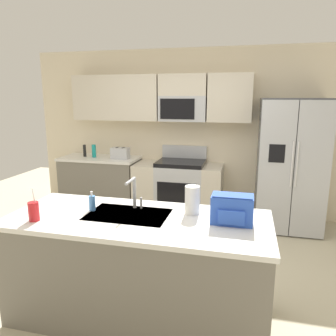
{
  "coord_description": "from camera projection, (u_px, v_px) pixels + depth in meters",
  "views": [
    {
      "loc": [
        0.9,
        -3.0,
        1.86
      ],
      "look_at": [
        0.02,
        0.6,
        1.05
      ],
      "focal_mm": 34.59,
      "sensor_mm": 36.0,
      "label": 1
    }
  ],
  "objects": [
    {
      "name": "ground_plane",
      "position": [
        153.0,
        276.0,
        3.45
      ],
      "size": [
        9.0,
        9.0,
        0.0
      ],
      "primitive_type": "plane",
      "color": "beige",
      "rests_on": "ground"
    },
    {
      "name": "kitchen_wall_unit",
      "position": [
        180.0,
        122.0,
        5.14
      ],
      "size": [
        5.2,
        0.43,
        2.6
      ],
      "color": "beige",
      "rests_on": "ground"
    },
    {
      "name": "back_counter",
      "position": [
        101.0,
        184.0,
        5.39
      ],
      "size": [
        1.27,
        0.63,
        0.9
      ],
      "color": "slate",
      "rests_on": "ground"
    },
    {
      "name": "range_oven",
      "position": [
        178.0,
        189.0,
        5.09
      ],
      "size": [
        1.36,
        0.61,
        1.1
      ],
      "color": "#B7BABF",
      "rests_on": "ground"
    },
    {
      "name": "refrigerator",
      "position": [
        290.0,
        165.0,
        4.54
      ],
      "size": [
        0.9,
        0.76,
        1.85
      ],
      "color": "#4C4F54",
      "rests_on": "ground"
    },
    {
      "name": "island_counter",
      "position": [
        138.0,
        267.0,
        2.74
      ],
      "size": [
        2.15,
        0.9,
        0.9
      ],
      "color": "slate",
      "rests_on": "ground"
    },
    {
      "name": "toaster",
      "position": [
        120.0,
        153.0,
        5.14
      ],
      "size": [
        0.28,
        0.16,
        0.18
      ],
      "color": "#B7BABF",
      "rests_on": "back_counter"
    },
    {
      "name": "pepper_mill",
      "position": [
        85.0,
        151.0,
        5.34
      ],
      "size": [
        0.05,
        0.05,
        0.2
      ],
      "primitive_type": "cylinder",
      "color": "black",
      "rests_on": "back_counter"
    },
    {
      "name": "bottle_teal",
      "position": [
        94.0,
        151.0,
        5.27
      ],
      "size": [
        0.07,
        0.07,
        0.21
      ],
      "primitive_type": "cylinder",
      "color": "teal",
      "rests_on": "back_counter"
    },
    {
      "name": "sink_faucet",
      "position": [
        134.0,
        190.0,
        2.82
      ],
      "size": [
        0.08,
        0.21,
        0.28
      ],
      "color": "#B7BABF",
      "rests_on": "island_counter"
    },
    {
      "name": "drink_cup_red",
      "position": [
        34.0,
        211.0,
        2.56
      ],
      "size": [
        0.08,
        0.08,
        0.27
      ],
      "color": "red",
      "rests_on": "island_counter"
    },
    {
      "name": "soap_dispenser",
      "position": [
        92.0,
        203.0,
        2.8
      ],
      "size": [
        0.06,
        0.06,
        0.17
      ],
      "color": "#4C8CD8",
      "rests_on": "island_counter"
    },
    {
      "name": "paper_towel_roll",
      "position": [
        192.0,
        200.0,
        2.71
      ],
      "size": [
        0.12,
        0.12,
        0.24
      ],
      "primitive_type": "cylinder",
      "color": "white",
      "rests_on": "island_counter"
    },
    {
      "name": "backpack",
      "position": [
        232.0,
        208.0,
        2.51
      ],
      "size": [
        0.32,
        0.22,
        0.23
      ],
      "color": "blue",
      "rests_on": "island_counter"
    }
  ]
}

